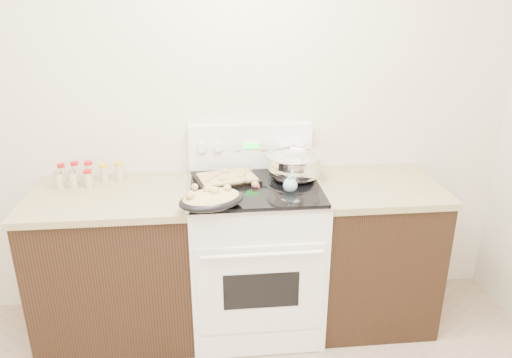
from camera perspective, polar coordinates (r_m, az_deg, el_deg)
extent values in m
cube|color=beige|center=(3.07, -7.35, 8.62)|extent=(4.00, 0.05, 2.70)
cube|color=black|center=(3.14, -15.57, -9.69)|extent=(0.90, 0.64, 0.88)
cube|color=brown|center=(2.94, -16.45, -1.98)|extent=(0.93, 0.67, 0.04)
cube|color=black|center=(3.25, 12.96, -8.36)|extent=(0.70, 0.64, 0.88)
cube|color=brown|center=(3.05, 13.67, -0.83)|extent=(0.73, 0.67, 0.04)
cube|color=white|center=(3.08, -0.09, -9.02)|extent=(0.76, 0.66, 0.92)
cube|color=white|center=(2.80, 0.60, -12.59)|extent=(0.70, 0.01, 0.55)
cube|color=black|center=(2.80, 0.61, -12.67)|extent=(0.42, 0.01, 0.22)
cylinder|color=white|center=(2.64, 0.71, -8.67)|extent=(0.65, 0.02, 0.02)
cube|color=white|center=(3.03, 0.56, -18.44)|extent=(0.70, 0.01, 0.14)
cube|color=silver|center=(2.88, -0.10, -1.01)|extent=(0.78, 0.68, 0.01)
cube|color=black|center=(2.87, -0.10, -0.79)|extent=(0.74, 0.64, 0.01)
cube|color=white|center=(3.10, -0.64, 3.79)|extent=(0.76, 0.07, 0.28)
cylinder|color=white|center=(3.04, -6.22, 3.57)|extent=(0.06, 0.02, 0.06)
cylinder|color=white|center=(3.04, -4.33, 3.64)|extent=(0.06, 0.02, 0.06)
cylinder|color=white|center=(3.07, 3.17, 3.88)|extent=(0.06, 0.02, 0.06)
cylinder|color=white|center=(3.09, 5.01, 3.92)|extent=(0.06, 0.02, 0.06)
cube|color=#19E533|center=(3.05, -0.57, 3.79)|extent=(0.09, 0.00, 0.04)
cube|color=silver|center=(3.04, -2.07, 3.74)|extent=(0.05, 0.00, 0.05)
cube|color=silver|center=(3.06, 0.93, 3.83)|extent=(0.05, 0.00, 0.05)
ellipsoid|color=silver|center=(2.96, 4.37, 1.29)|extent=(0.42, 0.42, 0.19)
cylinder|color=silver|center=(2.98, 4.34, 0.23)|extent=(0.18, 0.18, 0.01)
torus|color=silver|center=(2.93, 4.41, 2.70)|extent=(0.33, 0.33, 0.02)
cylinder|color=silver|center=(2.95, 4.38, 1.67)|extent=(0.31, 0.31, 0.11)
cylinder|color=brown|center=(2.93, 4.41, 2.48)|extent=(0.29, 0.29, 0.00)
cube|color=#F8E1B7|center=(2.91, 4.41, 2.44)|extent=(0.04, 0.04, 0.03)
cube|color=#F8E1B7|center=(2.83, 4.87, 1.87)|extent=(0.03, 0.03, 0.02)
cube|color=#F8E1B7|center=(2.99, 4.89, 2.95)|extent=(0.03, 0.03, 0.02)
cube|color=#F8E1B7|center=(2.98, 3.90, 2.93)|extent=(0.03, 0.03, 0.03)
cube|color=#F8E1B7|center=(2.93, 3.29, 2.61)|extent=(0.03, 0.03, 0.02)
cube|color=#F8E1B7|center=(2.93, 5.78, 2.51)|extent=(0.04, 0.04, 0.02)
cube|color=#F8E1B7|center=(3.00, 5.05, 3.02)|extent=(0.03, 0.03, 0.02)
cube|color=#F8E1B7|center=(3.00, 5.15, 3.02)|extent=(0.03, 0.03, 0.02)
cube|color=#F8E1B7|center=(2.84, 4.31, 1.99)|extent=(0.02, 0.02, 0.02)
cube|color=#F8E1B7|center=(2.86, 4.12, 2.12)|extent=(0.03, 0.03, 0.02)
cube|color=#F8E1B7|center=(2.92, 4.20, 2.54)|extent=(0.03, 0.03, 0.02)
cube|color=#F8E1B7|center=(2.91, 5.67, 2.43)|extent=(0.03, 0.03, 0.02)
cube|color=#F8E1B7|center=(2.91, 2.95, 2.46)|extent=(0.03, 0.03, 0.02)
cube|color=#F8E1B7|center=(2.84, 4.86, 1.94)|extent=(0.04, 0.04, 0.03)
cube|color=#F8E1B7|center=(2.97, 4.26, 2.86)|extent=(0.04, 0.04, 0.03)
ellipsoid|color=black|center=(2.58, -5.13, -2.41)|extent=(0.41, 0.36, 0.08)
ellipsoid|color=tan|center=(2.58, -5.14, -2.16)|extent=(0.37, 0.32, 0.06)
sphere|color=tan|center=(2.54, -7.46, -1.75)|extent=(0.04, 0.04, 0.04)
sphere|color=tan|center=(2.59, -5.60, -1.23)|extent=(0.04, 0.04, 0.04)
sphere|color=tan|center=(2.60, -5.36, -1.16)|extent=(0.05, 0.05, 0.05)
sphere|color=tan|center=(2.62, -5.36, -0.97)|extent=(0.05, 0.05, 0.05)
sphere|color=tan|center=(2.53, -7.56, -1.91)|extent=(0.04, 0.04, 0.04)
sphere|color=tan|center=(2.57, -4.76, -1.43)|extent=(0.05, 0.05, 0.05)
sphere|color=tan|center=(2.60, -3.30, -1.05)|extent=(0.04, 0.04, 0.04)
sphere|color=tan|center=(2.64, -7.02, -0.92)|extent=(0.04, 0.04, 0.04)
cube|color=black|center=(2.93, -3.34, -0.04)|extent=(0.40, 0.33, 0.02)
cube|color=tan|center=(2.92, -3.35, 0.17)|extent=(0.36, 0.28, 0.02)
sphere|color=tan|center=(2.85, -5.58, -0.17)|extent=(0.03, 0.03, 0.03)
sphere|color=tan|center=(2.92, -1.56, 0.47)|extent=(0.04, 0.04, 0.04)
sphere|color=tan|center=(2.91, -4.97, 0.33)|extent=(0.03, 0.03, 0.03)
sphere|color=tan|center=(2.97, -3.60, 0.86)|extent=(0.04, 0.04, 0.04)
sphere|color=tan|center=(2.93, -4.60, 0.49)|extent=(0.04, 0.04, 0.04)
sphere|color=tan|center=(2.98, -0.92, 0.96)|extent=(0.03, 0.03, 0.03)
sphere|color=tan|center=(2.86, -3.80, -0.02)|extent=(0.04, 0.04, 0.04)
sphere|color=tan|center=(2.85, -1.35, -0.13)|extent=(0.03, 0.03, 0.03)
sphere|color=tan|center=(2.90, -1.80, 0.33)|extent=(0.04, 0.04, 0.04)
sphere|color=tan|center=(2.89, -5.12, 0.16)|extent=(0.03, 0.03, 0.03)
cylinder|color=#B37551|center=(2.94, -0.15, 0.10)|extent=(0.03, 0.27, 0.01)
sphere|color=#B37551|center=(2.84, -0.11, -0.64)|extent=(0.04, 0.04, 0.04)
sphere|color=#7CA7B9|center=(2.79, 3.94, -0.72)|extent=(0.08, 0.08, 0.08)
cylinder|color=#7CA7B9|center=(2.88, 4.33, 0.56)|extent=(0.10, 0.25, 0.07)
cylinder|color=#BFB28C|center=(3.17, -21.27, 0.48)|extent=(0.04, 0.04, 0.10)
cylinder|color=#B21414|center=(3.15, -21.40, 1.44)|extent=(0.04, 0.04, 0.02)
cylinder|color=#BFB28C|center=(3.13, -19.91, 0.57)|extent=(0.04, 0.04, 0.11)
cylinder|color=#B21414|center=(3.11, -20.06, 1.69)|extent=(0.04, 0.04, 0.02)
cylinder|color=#BFB28C|center=(3.12, -18.49, 0.64)|extent=(0.04, 0.04, 0.11)
cylinder|color=#B21414|center=(3.10, -18.63, 1.74)|extent=(0.05, 0.05, 0.02)
cylinder|color=#BFB28C|center=(3.10, -16.97, 0.54)|extent=(0.04, 0.04, 0.09)
cylinder|color=gold|center=(3.09, -17.08, 1.48)|extent=(0.05, 0.05, 0.02)
cylinder|color=#BFB28C|center=(3.08, -15.36, 0.69)|extent=(0.04, 0.04, 0.10)
cylinder|color=gold|center=(3.06, -15.47, 1.73)|extent=(0.05, 0.05, 0.02)
cylinder|color=#BFB28C|center=(3.08, -21.57, -0.20)|extent=(0.05, 0.05, 0.09)
cylinder|color=#B2B2B7|center=(3.07, -21.70, 0.74)|extent=(0.05, 0.05, 0.02)
cylinder|color=#BFB28C|center=(3.05, -20.16, -0.15)|extent=(0.04, 0.04, 0.10)
cylinder|color=#B2B2B7|center=(3.03, -20.30, 0.86)|extent=(0.04, 0.04, 0.02)
cylinder|color=#BFB28C|center=(3.04, -18.60, -0.11)|extent=(0.04, 0.04, 0.09)
cylinder|color=#B21414|center=(3.03, -18.72, 0.82)|extent=(0.05, 0.05, 0.02)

